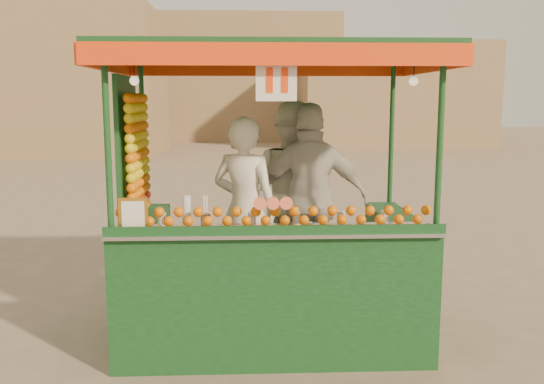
{
  "coord_description": "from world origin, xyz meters",
  "views": [
    {
      "loc": [
        -0.28,
        -5.71,
        2.28
      ],
      "look_at": [
        -0.04,
        -0.27,
        1.43
      ],
      "focal_mm": 38.73,
      "sensor_mm": 36.0,
      "label": 1
    }
  ],
  "objects_px": {
    "juice_cart": "(264,249)",
    "vendor_middle": "(292,194)",
    "vendor_left": "(245,209)",
    "vendor_right": "(311,200)"
  },
  "relations": [
    {
      "from": "vendor_left",
      "to": "vendor_middle",
      "type": "xyz_separation_m",
      "value": [
        0.5,
        0.5,
        0.07
      ]
    },
    {
      "from": "vendor_middle",
      "to": "vendor_right",
      "type": "bearing_deg",
      "value": 160.5
    },
    {
      "from": "vendor_left",
      "to": "vendor_right",
      "type": "bearing_deg",
      "value": -143.22
    },
    {
      "from": "vendor_middle",
      "to": "vendor_right",
      "type": "xyz_separation_m",
      "value": [
        0.16,
        -0.35,
        -0.01
      ]
    },
    {
      "from": "juice_cart",
      "to": "vendor_middle",
      "type": "bearing_deg",
      "value": 67.17
    },
    {
      "from": "juice_cart",
      "to": "vendor_left",
      "type": "xyz_separation_m",
      "value": [
        -0.18,
        0.28,
        0.33
      ]
    },
    {
      "from": "juice_cart",
      "to": "vendor_right",
      "type": "distance_m",
      "value": 0.76
    },
    {
      "from": "juice_cart",
      "to": "vendor_right",
      "type": "height_order",
      "value": "juice_cart"
    },
    {
      "from": "juice_cart",
      "to": "vendor_left",
      "type": "bearing_deg",
      "value": 122.48
    },
    {
      "from": "juice_cart",
      "to": "vendor_right",
      "type": "relative_size",
      "value": 1.56
    }
  ]
}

